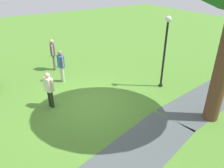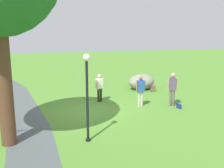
{
  "view_description": "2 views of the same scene",
  "coord_description": "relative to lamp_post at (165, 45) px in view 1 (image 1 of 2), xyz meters",
  "views": [
    {
      "loc": [
        3.63,
        7.24,
        5.14
      ],
      "look_at": [
        -0.21,
        1.28,
        1.44
      ],
      "focal_mm": 34.58,
      "sensor_mm": 36.0,
      "label": 1
    },
    {
      "loc": [
        -14.51,
        1.43,
        4.9
      ],
      "look_at": [
        1.65,
        -1.4,
        0.98
      ],
      "focal_mm": 47.68,
      "sensor_mm": 36.0,
      "label": 2
    }
  ],
  "objects": [
    {
      "name": "man_near_boulder",
      "position": [
        5.25,
        -1.16,
        -1.22
      ],
      "size": [
        0.35,
        0.49,
        1.58
      ],
      "color": "#232C1B",
      "rests_on": "ground"
    },
    {
      "name": "passerby_on_path",
      "position": [
        3.95,
        -3.19,
        -1.15
      ],
      "size": [
        0.26,
        0.52,
        1.69
      ],
      "color": "beige",
      "rests_on": "ground"
    },
    {
      "name": "footpath_segment_near",
      "position": [
        -2.38,
        1.88,
        -2.13
      ],
      "size": [
        8.16,
        2.75,
        0.01
      ],
      "color": "#4C5354",
      "rests_on": "ground"
    },
    {
      "name": "woman_with_handbag",
      "position": [
        3.77,
        -4.91,
        -1.06
      ],
      "size": [
        0.35,
        0.49,
        1.82
      ],
      "color": "#635F59",
      "rests_on": "ground"
    },
    {
      "name": "ground_plane",
      "position": [
        3.65,
        -0.48,
        -2.13
      ],
      "size": [
        48.0,
        48.0,
        0.0
      ],
      "primitive_type": "plane",
      "color": "#50842E"
    },
    {
      "name": "handbag_on_grass",
      "position": [
        3.28,
        -5.12,
        -1.99
      ],
      "size": [
        0.34,
        0.32,
        0.31
      ],
      "color": "navy",
      "rests_on": "ground"
    },
    {
      "name": "lamp_post",
      "position": [
        0.0,
        0.0,
        0.0
      ],
      "size": [
        0.28,
        0.28,
        3.45
      ],
      "color": "black",
      "rests_on": "ground"
    }
  ]
}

